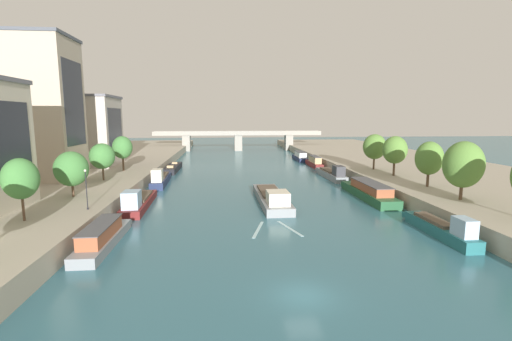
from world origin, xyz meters
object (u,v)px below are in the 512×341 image
Objects in this scene: tree_right_distant at (463,165)px; tree_right_far at (429,158)px; tree_right_past_mid at (395,150)px; lamppost_left_bank at (86,188)px; moored_boat_left_near at (161,179)px; tree_left_far at (71,169)px; moored_boat_left_downstream at (103,236)px; tree_left_nearest at (102,156)px; tree_right_midway at (375,147)px; barge_midriver at (272,197)px; tree_left_end_of_row at (122,147)px; bridge_far at (238,138)px; tree_left_third at (20,179)px; moored_boat_right_second at (369,191)px; moored_boat_left_midway at (138,201)px; moored_boat_left_lone at (173,168)px; moored_boat_right_midway at (332,174)px; moored_boat_right_far at (314,162)px; moored_boat_right_upstream at (441,228)px; moored_boat_right_lone at (300,157)px.

tree_right_far is (0.68, 8.59, -0.19)m from tree_right_distant.
tree_right_past_mid is 49.74m from lamppost_left_bank.
tree_left_far is at bearing -112.42° from moored_boat_left_near.
tree_left_nearest is (-8.00, 25.51, 5.19)m from moored_boat_left_downstream.
tree_right_distant reaches higher than tree_right_midway.
tree_right_midway is at bearing 37.22° from barge_midriver.
tree_left_end_of_row is 54.16m from tree_right_far.
barge_midriver is 83.67m from bridge_far.
tree_left_third is 0.90× the size of tree_right_midway.
moored_boat_right_second is 39.81m from lamppost_left_bank.
moored_boat_left_midway is 0.24× the size of bridge_far.
moored_boat_right_second is 2.51× the size of tree_left_end_of_row.
moored_boat_left_lone is 46.85m from moored_boat_right_second.
moored_boat_left_downstream is 27.23m from tree_left_nearest.
tree_right_far reaches higher than tree_left_far.
tree_left_third is (-42.39, -34.30, 5.52)m from moored_boat_right_midway.
barge_midriver is at bearing -41.13° from moored_boat_left_near.
tree_right_past_mid is 1.54× the size of lamppost_left_bank.
bridge_far reaches higher than lamppost_left_bank.
tree_right_distant is (41.78, 6.88, 5.67)m from moored_boat_left_downstream.
tree_left_end_of_row is (-26.50, 20.06, 5.85)m from barge_midriver.
moored_boat_left_near is at bearing -148.86° from moored_boat_right_far.
moored_boat_right_second is (34.35, 17.85, 0.12)m from moored_boat_left_downstream.
tree_left_nearest is at bearing 168.75° from tree_right_far.
moored_boat_left_midway is at bearing -90.14° from moored_boat_left_near.
tree_right_past_mid reaches higher than tree_left_end_of_row.
bridge_far reaches higher than moored_boat_right_second.
bridge_far is (25.34, 86.41, -1.16)m from tree_left_far.
tree_right_far is at bearing 20.02° from moored_boat_left_downstream.
moored_boat_right_upstream is 45.06m from tree_left_far.
moored_boat_right_second is 18.17m from tree_right_midway.
moored_boat_left_downstream is 0.93× the size of moored_boat_right_lone.
tree_right_midway is at bearing 38.67° from moored_boat_left_downstream.
moored_boat_right_second is at bearing 20.31° from tree_left_third.
moored_boat_right_midway is 23.17m from tree_right_far.
tree_left_end_of_row is at bearing 149.38° from tree_right_distant.
tree_right_past_mid reaches higher than moored_boat_left_near.
moored_boat_left_midway is at bearing -156.05° from tree_right_midway.
moored_boat_left_downstream is 0.87× the size of moored_boat_left_near.
moored_boat_left_near is 0.98× the size of moored_boat_left_lone.
moored_boat_right_far is at bearing -86.82° from moored_boat_right_lone.
tree_left_third is 23.43m from tree_left_nearest.
moored_boat_left_near is 32.00m from tree_left_third.
moored_boat_left_lone is 36.64m from moored_boat_right_midway.
tree_right_far reaches higher than moored_boat_left_near.
moored_boat_left_near is at bearing -178.71° from tree_right_midway.
tree_left_nearest is 0.91× the size of tree_left_end_of_row.
moored_boat_left_downstream is 2.74× the size of lamppost_left_bank.
tree_left_end_of_row is 49.48m from tree_right_midway.
moored_boat_left_midway is at bearing -53.02° from tree_left_nearest.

